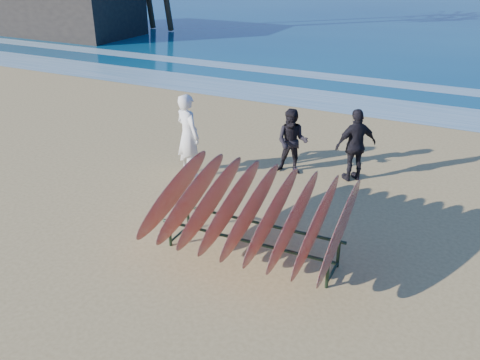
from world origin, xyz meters
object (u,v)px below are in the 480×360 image
(building, at_px, (64,2))
(person_white, at_px, (188,135))
(person_dark_b, at_px, (356,145))
(person_dark_a, at_px, (292,142))
(surfboard_rack, at_px, (252,210))

(building, bearing_deg, person_white, -39.30)
(person_dark_b, bearing_deg, person_dark_a, -32.55)
(person_dark_a, xyz_separation_m, person_dark_b, (1.45, 0.28, 0.07))
(surfboard_rack, xyz_separation_m, person_dark_b, (0.74, 4.01, -0.07))
(person_white, distance_m, person_dark_b, 3.89)
(person_dark_b, bearing_deg, person_white, -21.34)
(person_white, relative_size, building, 0.23)
(surfboard_rack, distance_m, person_white, 3.82)
(surfboard_rack, xyz_separation_m, person_white, (-2.86, 2.54, 0.06))
(person_dark_b, relative_size, building, 0.20)
(person_white, height_order, building, building)
(person_white, xyz_separation_m, building, (-17.84, 14.60, 0.92))
(person_dark_a, height_order, building, building)
(person_dark_a, height_order, person_dark_b, person_dark_b)
(surfboard_rack, distance_m, person_dark_b, 4.08)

